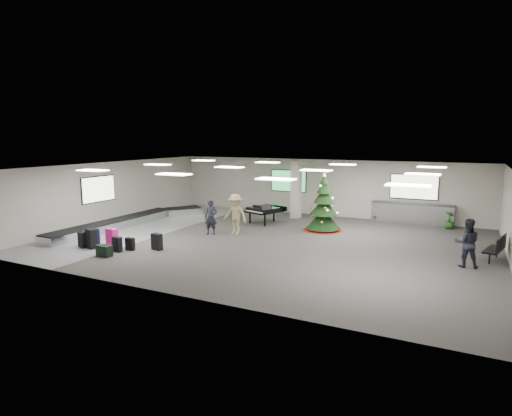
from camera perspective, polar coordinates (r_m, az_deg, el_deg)
The scene contains 20 objects.
ground at distance 18.56m, azimuth 1.92°, elevation -4.45°, with size 18.00×18.00×0.00m, color #363331.
room_envelope at distance 18.90m, azimuth 1.75°, elevation 2.99°, with size 18.02×14.02×3.21m.
baggage_carousel at distance 22.76m, azimuth -16.43°, elevation -1.68°, with size 2.28×9.71×0.43m.
service_counter at distance 23.51m, azimuth 20.04°, elevation -0.70°, with size 4.05×0.65×1.08m.
suitcase_0 at distance 18.57m, azimuth -21.12°, elevation -3.83°, with size 0.57×0.43×0.82m.
suitcase_1 at distance 17.71m, azimuth -18.01°, elevation -4.62°, with size 0.40×0.24×0.61m.
pink_suitcase at distance 18.55m, azimuth -18.65°, elevation -3.75°, with size 0.53×0.35×0.78m.
suitcase_3 at distance 17.57m, azimuth -13.08°, elevation -4.39°, with size 0.47×0.30×0.68m.
navy_suitcase at distance 19.20m, azimuth -20.75°, elevation -3.56°, with size 0.49×0.35×0.70m.
suitcase_5 at distance 18.87m, azimuth -22.13°, elevation -3.94°, with size 0.48×0.36×0.65m.
green_duffel at distance 17.24m, azimuth -19.57°, elevation -5.38°, with size 0.65×0.37×0.44m.
suitcase_7 at distance 17.77m, azimuth -16.44°, elevation -4.63°, with size 0.37×0.22×0.53m.
christmas_tree at distance 20.74m, azimuth 8.99°, elevation -0.37°, with size 1.97×1.97×2.81m.
grand_piano at distance 22.24m, azimuth 1.21°, elevation -0.22°, with size 1.84×2.11×1.01m.
bench at distance 17.84m, azimuth 29.47°, elevation -4.54°, with size 0.84×1.54×0.93m.
traveler_a at distance 19.78m, azimuth -6.04°, elevation -1.24°, with size 0.59×0.39×1.61m, color black.
traveler_b at distance 19.73m, azimuth -2.80°, elevation -0.83°, with size 1.21×0.70×1.88m, color #968A5D.
traveler_bench at distance 16.46m, azimuth 26.30°, elevation -4.20°, with size 0.83×0.65×1.71m, color black.
potted_plant_left at distance 23.64m, azimuth 15.73°, elevation -0.86°, with size 0.41×0.33×0.74m, color #163C13.
potted_plant_right at distance 23.00m, azimuth 24.42°, elevation -1.52°, with size 0.47×0.47×0.83m, color #163C13.
Camera 1 is at (7.45, -16.40, 4.47)m, focal length 30.00 mm.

